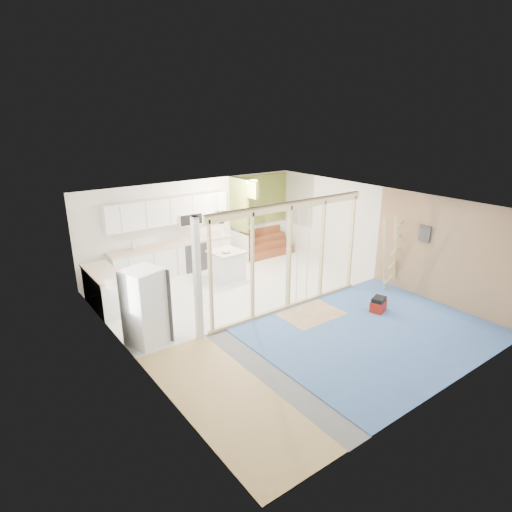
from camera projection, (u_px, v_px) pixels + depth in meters
room at (279, 259)px, 9.68m from camera, size 7.01×8.01×2.61m
floor_overlays at (279, 309)px, 10.19m from camera, size 7.00×8.00×0.03m
stud_frame at (271, 249)px, 9.45m from camera, size 4.66×0.14×2.60m
base_cabinets at (155, 267)px, 11.62m from camera, size 4.45×2.24×0.93m
upper_cabinets at (170, 211)px, 11.96m from camera, size 3.60×0.41×0.85m
green_partition at (256, 227)px, 13.73m from camera, size 2.25×1.51×2.60m
pot_rack at (223, 216)px, 10.73m from camera, size 0.52×0.52×0.72m
sheathing_panel at (447, 253)px, 10.10m from camera, size 0.02×4.00×2.60m
electrical_panel at (425, 234)px, 10.42m from camera, size 0.04×0.30×0.40m
ceiling_light at (252, 182)px, 12.35m from camera, size 0.32×0.32×0.08m
fridge at (145, 307)px, 8.48m from camera, size 0.87×0.84×1.60m
island at (227, 265)px, 11.89m from camera, size 0.91×0.91×0.83m
bowl at (226, 252)px, 11.63m from camera, size 0.26×0.26×0.06m
soap_bottle_a at (133, 244)px, 11.51m from camera, size 0.14×0.14×0.31m
soap_bottle_b at (222, 232)px, 12.90m from camera, size 0.10×0.10×0.18m
toolbox at (378, 305)px, 10.02m from camera, size 0.46×0.40×0.37m
ladder at (391, 253)px, 11.01m from camera, size 1.07×0.15×2.00m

